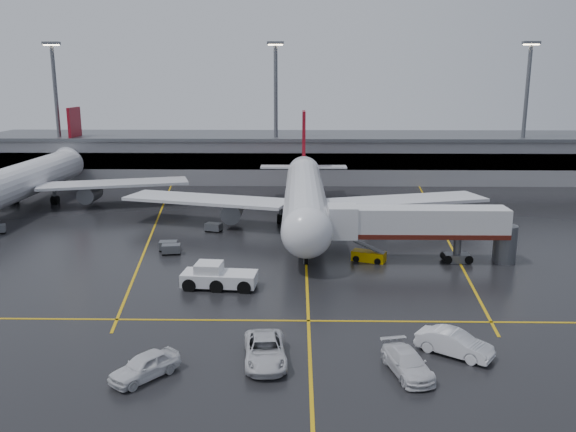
{
  "coord_description": "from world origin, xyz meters",
  "views": [
    {
      "loc": [
        -0.86,
        -66.17,
        18.97
      ],
      "look_at": [
        -2.0,
        -2.0,
        4.0
      ],
      "focal_mm": 36.71,
      "sensor_mm": 36.0,
      "label": 1
    }
  ],
  "objects": [
    {
      "name": "main_airliner",
      "position": [
        0.0,
        9.7,
        4.21
      ],
      "size": [
        48.8,
        45.6,
        14.1
      ],
      "color": "silver",
      "rests_on": "ground"
    },
    {
      "name": "second_airliner",
      "position": [
        -42.0,
        21.7,
        4.21
      ],
      "size": [
        48.8,
        45.6,
        14.1
      ],
      "color": "silver",
      "rests_on": "ground"
    },
    {
      "name": "ground",
      "position": [
        0.0,
        0.0,
        0.0
      ],
      "size": [
        220.0,
        220.0,
        0.0
      ],
      "primitive_type": "plane",
      "color": "black",
      "rests_on": "ground"
    },
    {
      "name": "apron_line_right",
      "position": [
        18.0,
        10.0,
        0.01
      ],
      "size": [
        7.57,
        69.64,
        0.02
      ],
      "primitive_type": "cube",
      "rotation": [
        0.0,
        0.0,
        -0.1
      ],
      "color": "gold",
      "rests_on": "ground"
    },
    {
      "name": "pushback_tractor",
      "position": [
        -8.36,
        -14.33,
        0.98
      ],
      "size": [
        7.1,
        3.51,
        2.46
      ],
      "color": "silver",
      "rests_on": "ground"
    },
    {
      "name": "service_van_c",
      "position": [
        10.15,
        -27.77,
        0.88
      ],
      "size": [
        5.42,
        4.59,
        1.76
      ],
      "primitive_type": "imported",
      "rotation": [
        0.0,
        0.0,
        0.96
      ],
      "color": "silver",
      "rests_on": "ground"
    },
    {
      "name": "jet_bridge",
      "position": [
        11.87,
        -6.0,
        3.93
      ],
      "size": [
        19.9,
        3.4,
        6.05
      ],
      "color": "silver",
      "rests_on": "ground"
    },
    {
      "name": "apron_line_left",
      "position": [
        -20.0,
        10.0,
        0.01
      ],
      "size": [
        9.99,
        69.35,
        0.02
      ],
      "primitive_type": "cube",
      "rotation": [
        0.0,
        0.0,
        0.14
      ],
      "color": "gold",
      "rests_on": "ground"
    },
    {
      "name": "light_mast_right",
      "position": [
        40.0,
        42.0,
        14.47
      ],
      "size": [
        3.0,
        1.2,
        25.45
      ],
      "color": "#595B60",
      "rests_on": "ground"
    },
    {
      "name": "belt_loader",
      "position": [
        6.7,
        -5.88,
        0.55
      ],
      "size": [
        3.81,
        2.72,
        2.23
      ],
      "color": "#CA9700",
      "rests_on": "ground"
    },
    {
      "name": "service_van_a",
      "position": [
        -3.09,
        -29.07,
        0.84
      ],
      "size": [
        3.35,
        6.28,
        1.68
      ],
      "primitive_type": "imported",
      "rotation": [
        0.0,
        0.0,
        0.1
      ],
      "color": "silver",
      "rests_on": "ground"
    },
    {
      "name": "service_van_d",
      "position": [
        -10.77,
        -31.41,
        0.83
      ],
      "size": [
        4.6,
        4.98,
        1.65
      ],
      "primitive_type": "imported",
      "rotation": [
        0.0,
        0.0,
        -0.69
      ],
      "color": "silver",
      "rests_on": "ground"
    },
    {
      "name": "baggage_cart_a",
      "position": [
        -14.94,
        -3.76,
        0.63
      ],
      "size": [
        2.18,
        1.59,
        1.12
      ],
      "color": "#595B60",
      "rests_on": "ground"
    },
    {
      "name": "apron_line_centre",
      "position": [
        0.0,
        0.0,
        0.01
      ],
      "size": [
        0.25,
        90.0,
        0.02
      ],
      "primitive_type": "cube",
      "color": "gold",
      "rests_on": "ground"
    },
    {
      "name": "light_mast_mid",
      "position": [
        -5.0,
        42.0,
        14.47
      ],
      "size": [
        3.0,
        1.2,
        25.45
      ],
      "color": "#595B60",
      "rests_on": "ground"
    },
    {
      "name": "baggage_cart_c",
      "position": [
        -11.63,
        6.2,
        0.63
      ],
      "size": [
        2.3,
        1.85,
        1.12
      ],
      "color": "#595B60",
      "rests_on": "ground"
    },
    {
      "name": "service_van_b",
      "position": [
        6.37,
        -30.53,
        0.77
      ],
      "size": [
        3.32,
        5.64,
        1.53
      ],
      "primitive_type": "imported",
      "rotation": [
        0.0,
        0.0,
        0.23
      ],
      "color": "silver",
      "rests_on": "ground"
    },
    {
      "name": "terminal",
      "position": [
        0.0,
        47.93,
        4.32
      ],
      "size": [
        122.0,
        19.0,
        8.6
      ],
      "color": "gray",
      "rests_on": "ground"
    },
    {
      "name": "apron_line_stop",
      "position": [
        0.0,
        -22.0,
        0.01
      ],
      "size": [
        60.0,
        0.25,
        0.02
      ],
      "primitive_type": "cube",
      "color": "gold",
      "rests_on": "ground"
    },
    {
      "name": "baggage_cart_b",
      "position": [
        -15.55,
        -2.38,
        0.63
      ],
      "size": [
        2.11,
        1.48,
        1.12
      ],
      "color": "#595B60",
      "rests_on": "ground"
    },
    {
      "name": "light_mast_left",
      "position": [
        -45.0,
        42.0,
        14.47
      ],
      "size": [
        3.0,
        1.2,
        25.45
      ],
      "color": "#595B60",
      "rests_on": "ground"
    }
  ]
}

